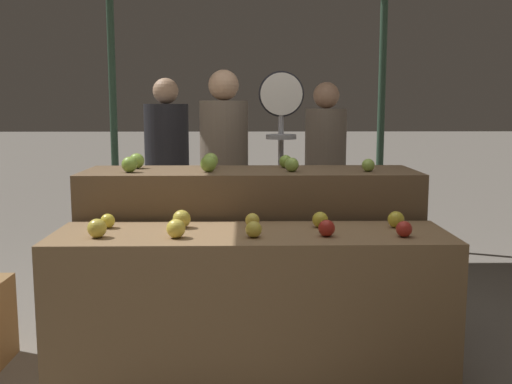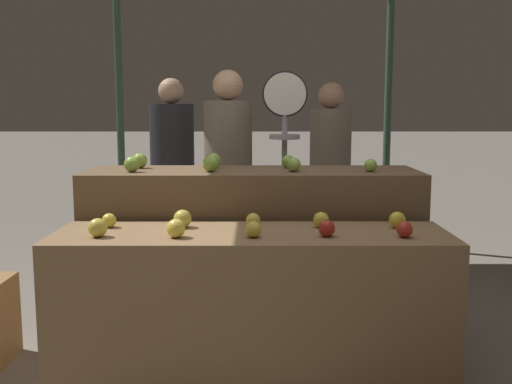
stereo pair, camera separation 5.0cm
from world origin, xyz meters
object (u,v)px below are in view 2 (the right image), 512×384
at_px(person_customer_left, 171,161).
at_px(person_vendor_at_scale, 227,168).
at_px(produce_scale, 283,137).
at_px(person_customer_right, 329,166).

bearing_deg(person_customer_left, person_vendor_at_scale, 125.86).
xyz_separation_m(produce_scale, person_vendor_at_scale, (-0.39, 0.30, -0.23)).
height_order(person_customer_left, person_customer_right, person_customer_left).
relative_size(person_vendor_at_scale, person_customer_right, 1.04).
relative_size(produce_scale, person_customer_right, 1.03).
distance_m(produce_scale, person_customer_right, 0.91).
relative_size(person_vendor_at_scale, person_customer_left, 1.01).
relative_size(person_customer_left, person_customer_right, 1.03).
bearing_deg(produce_scale, person_customer_left, 130.51).
height_order(person_vendor_at_scale, person_customer_right, person_vendor_at_scale).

